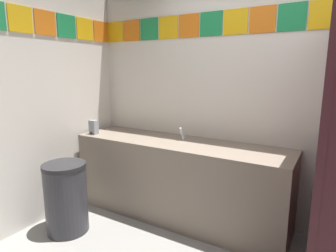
# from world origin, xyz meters

# --- Properties ---
(wall_back) EXTENTS (4.25, 0.09, 2.58)m
(wall_back) POSITION_xyz_m (-0.00, 1.45, 1.29)
(wall_back) COLOR silver
(wall_back) RESTS_ON ground_plane
(vanity_counter) EXTENTS (2.26, 0.61, 0.82)m
(vanity_counter) POSITION_xyz_m (-0.95, 1.10, 0.42)
(vanity_counter) COLOR gray
(vanity_counter) RESTS_ON ground_plane
(faucet_center) EXTENTS (0.04, 0.10, 0.14)m
(faucet_center) POSITION_xyz_m (-0.95, 1.19, 0.88)
(faucet_center) COLOR silver
(faucet_center) RESTS_ON vanity_counter
(soap_dispenser) EXTENTS (0.09, 0.09, 0.16)m
(soap_dispenser) POSITION_xyz_m (-1.95, 0.91, 0.90)
(soap_dispenser) COLOR gray
(soap_dispenser) RESTS_ON vanity_counter
(trash_bin) EXTENTS (0.40, 0.40, 0.68)m
(trash_bin) POSITION_xyz_m (-1.73, 0.30, 0.34)
(trash_bin) COLOR #333338
(trash_bin) RESTS_ON ground_plane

